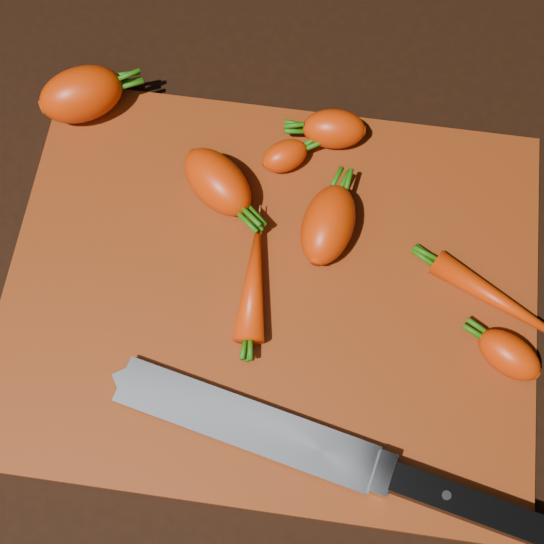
# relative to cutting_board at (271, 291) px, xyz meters

# --- Properties ---
(ground) EXTENTS (2.00, 2.00, 0.01)m
(ground) POSITION_rel_cutting_board_xyz_m (0.00, 0.00, -0.01)
(ground) COLOR black
(cutting_board) EXTENTS (0.50, 0.40, 0.01)m
(cutting_board) POSITION_rel_cutting_board_xyz_m (0.00, 0.00, 0.00)
(cutting_board) COLOR maroon
(cutting_board) RESTS_ON ground
(carrot_0) EXTENTS (0.10, 0.09, 0.05)m
(carrot_0) POSITION_rel_cutting_board_xyz_m (-0.22, 0.17, 0.03)
(carrot_0) COLOR #E83300
(carrot_0) RESTS_ON cutting_board
(carrot_1) EXTENTS (0.09, 0.09, 0.05)m
(carrot_1) POSITION_rel_cutting_board_xyz_m (-0.06, 0.09, 0.03)
(carrot_1) COLOR #E83300
(carrot_1) RESTS_ON cutting_board
(carrot_2) EXTENTS (0.06, 0.09, 0.05)m
(carrot_2) POSITION_rel_cutting_board_xyz_m (0.05, 0.06, 0.03)
(carrot_2) COLOR #E83300
(carrot_2) RESTS_ON cutting_board
(carrot_3) EXTENTS (0.07, 0.04, 0.04)m
(carrot_3) POSITION_rel_cutting_board_xyz_m (0.04, 0.17, 0.03)
(carrot_3) COLOR #E83300
(carrot_3) RESTS_ON cutting_board
(carrot_4) EXTENTS (0.06, 0.05, 0.03)m
(carrot_4) POSITION_rel_cutting_board_xyz_m (-0.00, 0.14, 0.02)
(carrot_4) COLOR #E83300
(carrot_4) RESTS_ON cutting_board
(carrot_5) EXTENTS (0.07, 0.06, 0.04)m
(carrot_5) POSITION_rel_cutting_board_xyz_m (0.22, -0.04, 0.02)
(carrot_5) COLOR #E83300
(carrot_5) RESTS_ON cutting_board
(carrot_6) EXTENTS (0.14, 0.09, 0.02)m
(carrot_6) POSITION_rel_cutting_board_xyz_m (0.21, 0.01, 0.02)
(carrot_6) COLOR #E83300
(carrot_6) RESTS_ON cutting_board
(carrot_7) EXTENTS (0.04, 0.11, 0.03)m
(carrot_7) POSITION_rel_cutting_board_xyz_m (-0.02, -0.00, 0.02)
(carrot_7) COLOR #E83300
(carrot_7) RESTS_ON cutting_board
(knife) EXTENTS (0.38, 0.11, 0.02)m
(knife) POSITION_rel_cutting_board_xyz_m (0.02, -0.14, 0.02)
(knife) COLOR gray
(knife) RESTS_ON cutting_board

